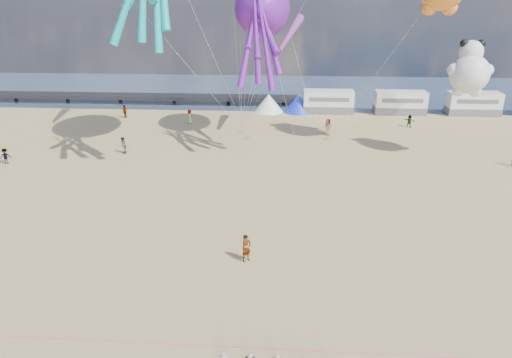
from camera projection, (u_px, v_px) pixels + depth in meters
name	position (u px, v px, depth m)	size (l,w,h in m)	color
ground	(275.00, 284.00, 25.07)	(120.00, 120.00, 0.00)	tan
water	(284.00, 90.00, 75.95)	(120.00, 120.00, 0.00)	#324460
pier	(93.00, 96.00, 67.12)	(60.00, 3.00, 0.50)	black
motorhome_0	(328.00, 102.00, 61.15)	(6.60, 2.50, 3.00)	silver
motorhome_1	(400.00, 103.00, 60.57)	(6.60, 2.50, 3.00)	silver
motorhome_2	(473.00, 104.00, 59.98)	(6.60, 2.50, 3.00)	silver
tent_white	(269.00, 103.00, 61.75)	(4.00, 4.00, 2.40)	white
tent_blue	(298.00, 103.00, 61.51)	(4.00, 4.00, 2.40)	#1933CC
rope_line	(272.00, 349.00, 20.44)	(0.03, 0.03, 34.00)	#F2338C
standing_person	(246.00, 248.00, 26.95)	(0.63, 0.41, 1.73)	tan
beachgoer_0	(328.00, 127.00, 51.40)	(0.68, 0.45, 1.87)	#7F6659
beachgoer_1	(123.00, 146.00, 45.41)	(0.83, 0.54, 1.69)	#7F6659
beachgoer_2	(5.00, 156.00, 42.70)	(0.73, 0.57, 1.50)	#7F6659
beachgoer_3	(125.00, 111.00, 58.83)	(1.07, 0.61, 1.65)	#7F6659
beachgoer_4	(410.00, 121.00, 54.60)	(0.88, 0.37, 1.50)	#7F6659
beachgoer_6	(190.00, 117.00, 56.03)	(0.64, 0.42, 1.77)	#7F6659
sandbag_a	(249.00, 138.00, 50.25)	(0.50, 0.35, 0.22)	gray
sandbag_b	(293.00, 132.00, 52.55)	(0.50, 0.35, 0.22)	gray
sandbag_c	(328.00, 139.00, 49.90)	(0.50, 0.35, 0.22)	gray
sandbag_d	(316.00, 129.00, 53.72)	(0.50, 0.35, 0.22)	gray
sandbag_e	(242.00, 133.00, 52.29)	(0.50, 0.35, 0.22)	gray
kite_octopus_purple	(262.00, 8.00, 45.22)	(4.54, 10.60, 12.12)	#6A169D
kite_panda	(470.00, 74.00, 40.92)	(4.19, 3.94, 5.91)	silver
windsock_mid	(290.00, 34.00, 47.27)	(1.00, 6.56, 6.56)	red
windsock_right	(270.00, 38.00, 43.04)	(0.90, 5.50, 5.50)	red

